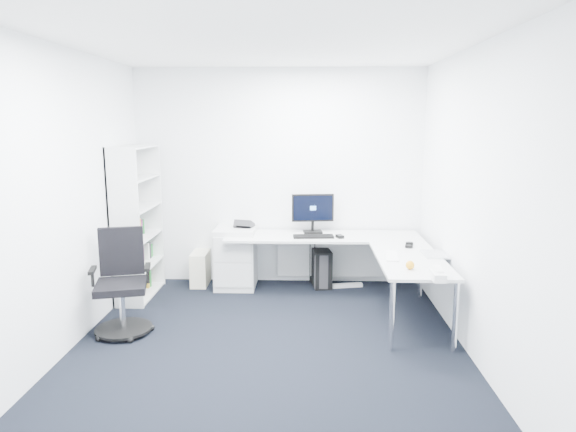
{
  "coord_description": "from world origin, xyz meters",
  "views": [
    {
      "loc": [
        0.33,
        -4.35,
        2.05
      ],
      "look_at": [
        0.15,
        1.05,
        1.05
      ],
      "focal_mm": 32.0,
      "sensor_mm": 36.0,
      "label": 1
    }
  ],
  "objects_px": {
    "bookshelf": "(137,222)",
    "task_chair": "(121,283)",
    "l_desk": "(323,271)",
    "monitor": "(313,213)",
    "laptop": "(435,244)"
  },
  "relations": [
    {
      "from": "l_desk",
      "to": "bookshelf",
      "type": "height_order",
      "value": "bookshelf"
    },
    {
      "from": "l_desk",
      "to": "monitor",
      "type": "height_order",
      "value": "monitor"
    },
    {
      "from": "l_desk",
      "to": "laptop",
      "type": "bearing_deg",
      "value": -26.73
    },
    {
      "from": "bookshelf",
      "to": "monitor",
      "type": "height_order",
      "value": "bookshelf"
    },
    {
      "from": "bookshelf",
      "to": "monitor",
      "type": "bearing_deg",
      "value": 11.91
    },
    {
      "from": "bookshelf",
      "to": "task_chair",
      "type": "relative_size",
      "value": 1.75
    },
    {
      "from": "l_desk",
      "to": "task_chair",
      "type": "height_order",
      "value": "task_chair"
    },
    {
      "from": "task_chair",
      "to": "laptop",
      "type": "xyz_separation_m",
      "value": [
        3.12,
        0.49,
        0.3
      ]
    },
    {
      "from": "l_desk",
      "to": "task_chair",
      "type": "xyz_separation_m",
      "value": [
        -1.99,
        -1.06,
        0.16
      ]
    },
    {
      "from": "task_chair",
      "to": "laptop",
      "type": "bearing_deg",
      "value": -5.46
    },
    {
      "from": "l_desk",
      "to": "task_chair",
      "type": "bearing_deg",
      "value": -152.03
    },
    {
      "from": "monitor",
      "to": "bookshelf",
      "type": "bearing_deg",
      "value": -174.93
    },
    {
      "from": "l_desk",
      "to": "laptop",
      "type": "xyz_separation_m",
      "value": [
        1.12,
        -0.57,
        0.47
      ]
    },
    {
      "from": "task_chair",
      "to": "monitor",
      "type": "distance_m",
      "value": 2.46
    },
    {
      "from": "l_desk",
      "to": "bookshelf",
      "type": "relative_size",
      "value": 1.32
    }
  ]
}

